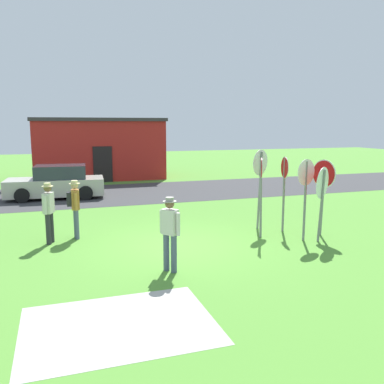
% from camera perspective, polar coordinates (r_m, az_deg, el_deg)
% --- Properties ---
extents(ground_plane, '(80.00, 80.00, 0.00)m').
position_cam_1_polar(ground_plane, '(11.62, -2.24, -7.40)').
color(ground_plane, '#518E33').
extents(street_asphalt, '(60.00, 6.40, 0.01)m').
position_cam_1_polar(street_asphalt, '(20.48, -9.51, -0.18)').
color(street_asphalt, '#38383A').
rests_on(street_asphalt, ground).
extents(concrete_path, '(3.20, 2.40, 0.01)m').
position_cam_1_polar(concrete_path, '(7.39, -10.10, -17.71)').
color(concrete_path, '#ADAAA3').
rests_on(concrete_path, ground).
extents(building_background, '(7.89, 4.47, 3.75)m').
position_cam_1_polar(building_background, '(26.64, -12.86, 5.95)').
color(building_background, '#B2231E').
rests_on(building_background, ground).
extents(parked_car_on_street, '(4.42, 2.25, 1.51)m').
position_cam_1_polar(parked_car_on_street, '(19.87, -18.27, 1.18)').
color(parked_car_on_street, '#B7B2A3').
rests_on(parked_car_on_street, ground).
extents(stop_sign_center_cluster, '(0.72, 0.26, 2.38)m').
position_cam_1_polar(stop_sign_center_cluster, '(12.19, 15.49, 0.90)').
color(stop_sign_center_cluster, slate).
rests_on(stop_sign_center_cluster, ground).
extents(stop_sign_leaning_right, '(0.25, 0.84, 2.32)m').
position_cam_1_polar(stop_sign_leaning_right, '(12.95, 17.76, 1.16)').
color(stop_sign_leaning_right, slate).
rests_on(stop_sign_leaning_right, ground).
extents(stop_sign_rear_left, '(0.16, 0.67, 2.37)m').
position_cam_1_polar(stop_sign_rear_left, '(13.08, 12.68, 1.43)').
color(stop_sign_rear_left, slate).
rests_on(stop_sign_rear_left, ground).
extents(stop_sign_low_front, '(0.27, 0.57, 2.40)m').
position_cam_1_polar(stop_sign_low_front, '(12.27, 9.57, 0.97)').
color(stop_sign_low_front, slate).
rests_on(stop_sign_low_front, ground).
extents(stop_sign_tallest, '(0.73, 0.44, 2.57)m').
position_cam_1_polar(stop_sign_tallest, '(13.24, 9.42, 2.39)').
color(stop_sign_tallest, slate).
rests_on(stop_sign_tallest, ground).
extents(stop_sign_rear_right, '(0.79, 0.55, 2.17)m').
position_cam_1_polar(stop_sign_rear_right, '(12.20, 17.60, 0.17)').
color(stop_sign_rear_right, slate).
rests_on(stop_sign_rear_right, ground).
extents(person_holding_notes, '(0.33, 0.54, 1.74)m').
position_cam_1_polar(person_holding_notes, '(12.26, -19.28, -2.29)').
color(person_holding_notes, '#2D2D33').
rests_on(person_holding_notes, ground).
extents(person_in_blue, '(0.40, 0.57, 1.74)m').
position_cam_1_polar(person_in_blue, '(12.57, -15.98, -1.74)').
color(person_in_blue, '#4C5670').
rests_on(person_in_blue, ground).
extents(person_in_dark_shirt, '(0.39, 0.48, 1.74)m').
position_cam_1_polar(person_in_dark_shirt, '(9.37, -3.09, -5.27)').
color(person_in_dark_shirt, '#4C5670').
rests_on(person_in_dark_shirt, ground).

